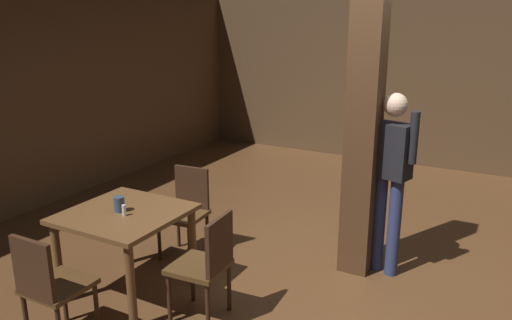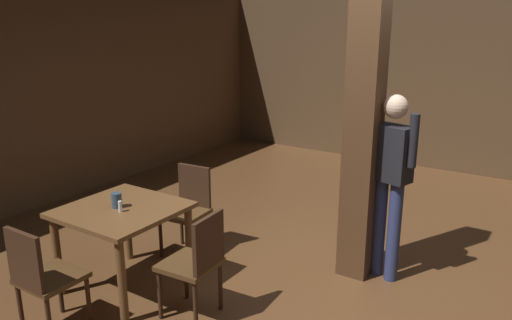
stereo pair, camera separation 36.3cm
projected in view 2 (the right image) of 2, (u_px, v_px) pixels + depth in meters
name	position (u px, v px, depth m)	size (l,w,h in m)	color
ground_plane	(320.00, 294.00, 4.40)	(10.80, 10.80, 0.00)	brown
wall_back	(453.00, 82.00, 7.64)	(8.00, 0.10, 2.80)	brown
wall_left	(29.00, 98.00, 6.11)	(0.10, 9.00, 2.80)	brown
pillar	(363.00, 129.00, 4.40)	(0.28, 0.28, 2.80)	#4C301C
dining_table	(123.00, 221.00, 4.35)	(0.94, 0.94, 0.77)	brown
chair_south	(42.00, 275.00, 3.70)	(0.42, 0.42, 0.89)	#4C3319
chair_north	(189.00, 205.00, 5.08)	(0.45, 0.45, 0.89)	#4C3319
chair_east	(197.00, 260.00, 3.94)	(0.45, 0.45, 0.89)	#4C3319
napkin_cup	(117.00, 200.00, 4.30)	(0.09, 0.09, 0.13)	#33475B
salt_shaker	(120.00, 206.00, 4.21)	(0.03, 0.03, 0.10)	silver
standing_person	(391.00, 175.00, 4.43)	(0.47, 0.28, 1.72)	black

